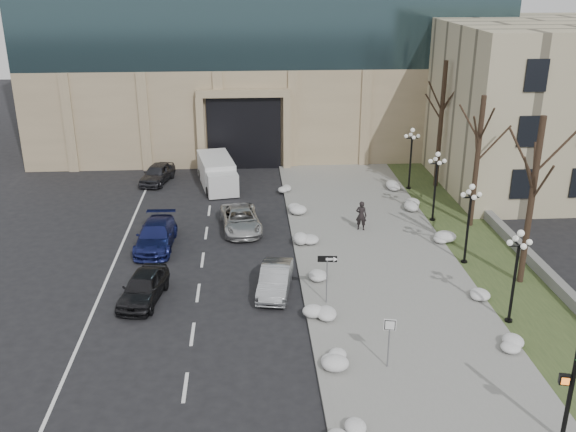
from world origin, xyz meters
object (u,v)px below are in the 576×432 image
lamppost_c (436,177)px  lamppost_d (411,150)px  car_a (143,287)px  one_way_sign (331,265)px  car_e (157,173)px  box_truck (217,173)px  lamppost_b (469,213)px  keep_sign (389,333)px  car_d (241,220)px  car_b (275,279)px  lamppost_a (517,264)px  pedestrian (361,215)px  car_c (156,235)px  traffic_signal (569,393)px

lamppost_c → lamppost_d: (0.00, 6.50, 0.00)m
car_a → one_way_sign: size_ratio=1.65×
car_e → box_truck: 4.82m
lamppost_b → car_e: bearing=140.0°
keep_sign → car_d: bearing=123.1°
car_b → lamppost_c: (10.82, 9.13, 2.37)m
lamppost_d → keep_sign: bearing=-105.9°
lamppost_a → lamppost_b: same height
car_e → keep_sign: keep_sign is taller
car_b → pedestrian: (5.81, 7.79, 0.37)m
car_d → lamppost_b: 14.13m
car_c → lamppost_c: 18.05m
traffic_signal → lamppost_c: bearing=99.8°
car_c → lamppost_a: size_ratio=1.10×
car_d → lamppost_c: (12.61, 0.60, 2.37)m
pedestrian → traffic_signal: (3.68, -19.74, 1.02)m
car_c → lamppost_c: lamppost_c is taller
car_d → lamppost_d: size_ratio=1.06×
car_a → keep_sign: keep_sign is taller
car_d → lamppost_b: (12.61, -5.90, 2.37)m
traffic_signal → lamppost_b: (1.33, 14.58, 0.99)m
car_a → lamppost_b: 17.87m
keep_sign → lamppost_a: bearing=38.6°
lamppost_a → lamppost_c: 13.00m
car_a → car_c: (-0.20, 6.62, 0.01)m
car_b → car_e: 20.40m
one_way_sign → keep_sign: (1.71, -5.61, -0.45)m
one_way_sign → keep_sign: size_ratio=1.12×
keep_sign → traffic_signal: bearing=-31.2°
traffic_signal → lamppost_c: size_ratio=0.88×
car_d → lamppost_a: size_ratio=1.06×
car_e → lamppost_b: bearing=-26.0°
box_truck → keep_sign: keep_sign is taller
lamppost_a → lamppost_c: (0.00, 13.00, 0.00)m
car_d → lamppost_c: size_ratio=1.06×
car_e → lamppost_c: 21.46m
car_a → car_e: bearing=104.5°
car_b → lamppost_c: size_ratio=0.90×
car_b → traffic_signal: size_ratio=1.01×
car_b → pedestrian: bearing=62.8°
box_truck → one_way_sign: (6.21, -19.10, 1.18)m
lamppost_b → lamppost_c: 6.50m
lamppost_a → lamppost_d: size_ratio=1.00×
car_a → box_truck: bearing=90.0°
car_a → lamppost_d: size_ratio=0.92×
car_d → traffic_signal: traffic_signal is taller
pedestrian → lamppost_b: lamppost_b is taller
car_c → lamppost_d: (17.65, 9.49, 2.32)m
car_a → lamppost_b: lamppost_b is taller
car_e → lamppost_d: bearing=5.0°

